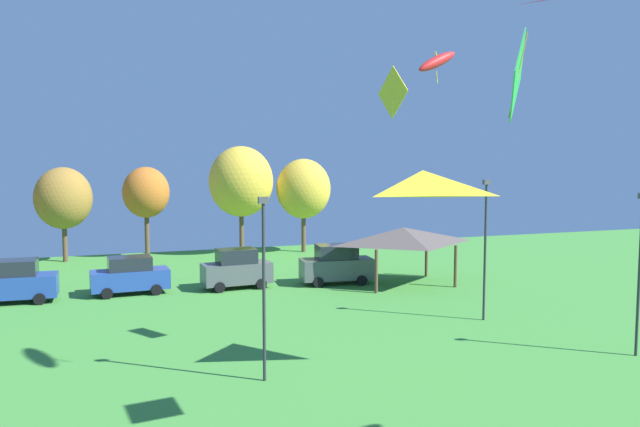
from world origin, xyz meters
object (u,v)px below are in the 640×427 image
light_post_0 (264,279)px  light_post_1 (485,242)px  treeline_tree_2 (63,198)px  treeline_tree_3 (146,193)px  light_post_2 (640,265)px  kite_flying_9 (614,23)px  parked_car_leftmost (13,282)px  parked_car_second_from_left (130,276)px  park_pavilion (403,236)px  kite_flying_1 (437,61)px  parked_car_rightmost_in_row (336,265)px  kite_flying_2 (422,200)px  kite_flying_8 (518,76)px  parked_car_third_from_left (237,269)px  treeline_tree_5 (303,189)px  treeline_tree_4 (241,182)px  kite_flying_4 (393,92)px

light_post_0 → light_post_1: light_post_1 is taller
treeline_tree_2 → treeline_tree_3: bearing=3.6°
light_post_0 → light_post_2: (15.28, -2.01, -0.03)m
light_post_1 → treeline_tree_2: size_ratio=0.98×
kite_flying_9 → light_post_0: bearing=109.7°
parked_car_leftmost → light_post_2: bearing=-33.9°
parked_car_second_from_left → park_pavilion: bearing=-11.4°
kite_flying_1 → kite_flying_9: 23.09m
kite_flying_1 → parked_car_rightmost_in_row: (-3.39, 6.47, -11.98)m
treeline_tree_3 → kite_flying_2: bearing=-75.2°
parked_car_leftmost → park_pavilion: park_pavilion is taller
kite_flying_8 → light_post_1: size_ratio=0.35×
kite_flying_8 → parked_car_second_from_left: (-8.51, 25.45, -9.31)m
parked_car_leftmost → park_pavilion: bearing=-3.1°
light_post_2 → parked_car_third_from_left: bearing=124.6°
kite_flying_1 → treeline_tree_5: size_ratio=0.36×
kite_flying_8 → light_post_1: (7.84, 13.56, -6.51)m
kite_flying_9 → parked_car_leftmost: (-14.45, 28.92, -9.91)m
kite_flying_2 → treeline_tree_5: 29.64m
treeline_tree_4 → kite_flying_8: bearing=-91.4°
treeline_tree_3 → treeline_tree_4: (7.37, -0.93, 0.79)m
parked_car_rightmost_in_row → kite_flying_1: bearing=-57.4°
parked_car_leftmost → light_post_2: light_post_2 is taller
parked_car_third_from_left → light_post_0: bearing=-102.6°
kite_flying_8 → treeline_tree_5: size_ratio=0.32×
kite_flying_9 → park_pavilion: (8.25, 26.68, -8.01)m
light_post_1 → light_post_2: (2.76, -7.09, -0.13)m
parked_car_third_from_left → parked_car_rightmost_in_row: (6.26, -0.64, 0.03)m
light_post_1 → treeline_tree_5: bearing=94.3°
kite_flying_2 → treeline_tree_2: size_ratio=0.52×
treeline_tree_4 → kite_flying_9: bearing=-91.7°
kite_flying_4 → treeline_tree_4: (0.12, 28.96, -4.87)m
parked_car_leftmost → treeline_tree_5: treeline_tree_5 is taller
kite_flying_9 → park_pavilion: size_ratio=0.37×
parked_car_second_from_left → treeline_tree_3: 14.54m
treeline_tree_2 → treeline_tree_5: bearing=-3.5°
kite_flying_4 → treeline_tree_2: (-13.32, 29.51, -5.93)m
kite_flying_1 → light_post_2: bearing=-74.4°
parked_car_leftmost → treeline_tree_2: (2.27, 13.69, 3.61)m
parked_car_third_from_left → treeline_tree_5: (8.26, 12.69, 4.01)m
light_post_1 → treeline_tree_3: (-14.27, 25.73, 1.15)m
treeline_tree_4 → parked_car_second_from_left: bearing=-126.2°
kite_flying_4 → parked_car_third_from_left: (-3.07, 15.68, -9.53)m
treeline_tree_3 → treeline_tree_4: 7.47m
parked_car_rightmost_in_row → light_post_2: light_post_2 is taller
parked_car_third_from_left → light_post_2: bearing=-59.6°
kite_flying_1 → kite_flying_4: bearing=-127.5°
parked_car_rightmost_in_row → light_post_2: size_ratio=0.69×
kite_flying_4 → kite_flying_8: bearing=-95.0°
treeline_tree_4 → park_pavilion: bearing=-65.5°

